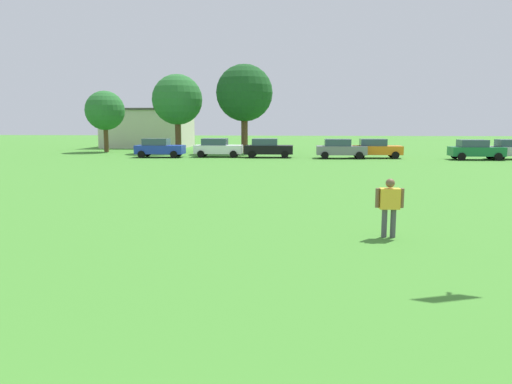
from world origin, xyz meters
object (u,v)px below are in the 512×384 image
(parked_car_black_2, at_px, (268,148))
(tree_far_left, at_px, (105,111))
(parked_car_white_1, at_px, (218,148))
(parked_car_orange_4, at_px, (376,148))
(tree_far_right, at_px, (244,93))
(adult_bystander, at_px, (389,203))
(tree_center, at_px, (177,100))
(parked_car_gray_3, at_px, (340,149))
(parked_car_blue_0, at_px, (159,148))
(parked_car_green_5, at_px, (475,150))

(parked_car_black_2, bearing_deg, tree_far_left, 159.38)
(parked_car_white_1, height_order, parked_car_orange_4, same)
(tree_far_right, bearing_deg, parked_car_white_1, -106.75)
(adult_bystander, relative_size, tree_center, 0.21)
(parked_car_gray_3, bearing_deg, tree_far_right, 143.59)
(parked_car_blue_0, height_order, parked_car_gray_3, same)
(parked_car_green_5, bearing_deg, parked_car_black_2, 176.06)
(parked_car_gray_3, height_order, tree_far_right, tree_far_right)
(parked_car_orange_4, distance_m, tree_center, 20.62)
(parked_car_blue_0, distance_m, parked_car_gray_3, 16.16)
(parked_car_gray_3, bearing_deg, parked_car_white_1, 176.27)
(parked_car_gray_3, relative_size, tree_far_right, 0.48)
(parked_car_black_2, distance_m, parked_car_orange_4, 9.53)
(parked_car_blue_0, height_order, tree_far_left, tree_far_left)
(parked_car_blue_0, distance_m, parked_car_green_5, 27.37)
(adult_bystander, relative_size, parked_car_gray_3, 0.38)
(parked_car_blue_0, distance_m, tree_far_right, 11.04)
(tree_far_right, bearing_deg, tree_far_left, 178.50)
(parked_car_white_1, relative_size, parked_car_black_2, 1.00)
(parked_car_gray_3, relative_size, tree_center, 0.54)
(adult_bystander, height_order, tree_far_right, tree_far_right)
(parked_car_orange_4, height_order, tree_center, tree_center)
(tree_far_left, bearing_deg, parked_car_blue_0, -42.80)
(adult_bystander, height_order, tree_far_left, tree_far_left)
(parked_car_white_1, relative_size, tree_far_right, 0.48)
(parked_car_blue_0, xyz_separation_m, parked_car_gray_3, (16.16, 0.04, 0.00))
(parked_car_black_2, height_order, tree_far_left, tree_far_left)
(parked_car_black_2, height_order, tree_center, tree_center)
(tree_far_left, height_order, tree_center, tree_center)
(parked_car_gray_3, relative_size, tree_far_left, 0.67)
(parked_car_blue_0, height_order, tree_center, tree_center)
(adult_bystander, distance_m, parked_car_gray_3, 29.71)
(parked_car_green_5, relative_size, tree_center, 0.54)
(parked_car_blue_0, relative_size, parked_car_white_1, 1.00)
(parked_car_green_5, bearing_deg, tree_far_right, 159.97)
(adult_bystander, xyz_separation_m, parked_car_gray_3, (1.23, 29.68, -0.13))
(parked_car_white_1, relative_size, parked_car_gray_3, 1.00)
(parked_car_gray_3, xyz_separation_m, parked_car_orange_4, (3.14, 0.58, 0.00))
(parked_car_blue_0, height_order, parked_car_white_1, same)
(adult_bystander, relative_size, parked_car_green_5, 0.38)
(parked_car_gray_3, height_order, tree_center, tree_center)
(parked_car_blue_0, xyz_separation_m, parked_car_white_1, (5.20, 0.76, 0.00))
(parked_car_white_1, relative_size, parked_car_orange_4, 1.00)
(parked_car_black_2, xyz_separation_m, parked_car_orange_4, (9.53, 0.04, 0.00))
(parked_car_green_5, xyz_separation_m, tree_far_right, (-20.35, 7.42, 5.17))
(parked_car_orange_4, distance_m, tree_far_right, 14.69)
(parked_car_white_1, xyz_separation_m, tree_far_left, (-12.94, 6.42, 3.45))
(parked_car_blue_0, height_order, parked_car_black_2, same)
(parked_car_black_2, bearing_deg, parked_car_blue_0, -176.59)
(parked_car_green_5, xyz_separation_m, tree_far_left, (-35.11, 7.80, 3.45))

